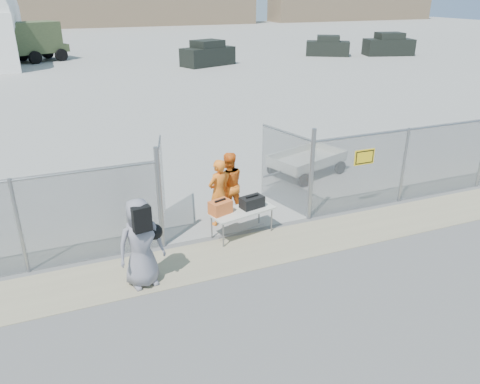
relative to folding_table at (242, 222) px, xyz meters
name	(u,v)px	position (x,y,z in m)	size (l,w,h in m)	color
ground	(274,271)	(0.02, -1.82, -0.34)	(160.00, 160.00, 0.00)	#5B5B5B
tarmac_inside	(89,53)	(0.02, 40.18, -0.34)	(160.00, 80.00, 0.01)	gray
dirt_strip	(256,250)	(0.02, -0.82, -0.34)	(44.00, 1.60, 0.01)	gray
chain_link_fence	(240,192)	(0.02, 0.18, 0.76)	(40.00, 0.20, 2.20)	gray
folding_table	(242,222)	(0.00, 0.00, 0.00)	(1.62, 0.68, 0.69)	beige
orange_bag	(220,207)	(-0.56, 0.03, 0.51)	(0.52, 0.34, 0.32)	orange
black_duffel	(252,202)	(0.29, 0.06, 0.48)	(0.58, 0.34, 0.28)	black
security_worker_left	(218,193)	(-0.33, 0.79, 0.55)	(0.65, 0.43, 1.79)	orange
security_worker_right	(228,185)	(0.08, 1.17, 0.56)	(0.88, 0.68, 1.81)	orange
visitor	(141,243)	(-2.71, -1.20, 0.62)	(0.95, 0.62, 1.93)	slate
utility_trailer	(307,163)	(3.59, 3.12, 0.05)	(3.23, 1.67, 0.78)	beige
military_truck	(24,43)	(-5.51, 34.97, 1.27)	(6.79, 2.51, 3.24)	#424F2D
parked_vehicle_near	(208,53)	(8.24, 27.62, 0.63)	(4.31, 1.95, 1.95)	black
parked_vehicle_mid	(328,46)	(20.56, 29.35, 0.54)	(3.93, 1.78, 1.78)	black
parked_vehicle_far	(389,44)	(26.05, 27.53, 0.66)	(4.44, 2.01, 2.01)	black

